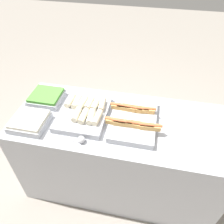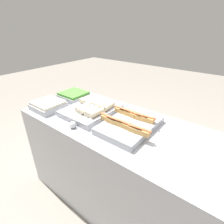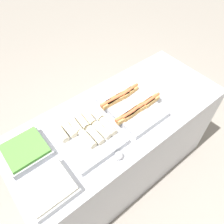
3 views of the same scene
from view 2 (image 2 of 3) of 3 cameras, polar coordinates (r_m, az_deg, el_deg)
ground_plane at (r=2.00m, az=1.74°, el=-26.09°), size 12.00×12.00×0.00m
counter at (r=1.67m, az=1.96°, el=-16.90°), size 1.73×0.73×0.89m
tray_hotdogs at (r=1.33m, az=5.81°, el=-3.66°), size 0.43×0.50×0.10m
tray_wraps at (r=1.56m, az=-6.49°, el=1.02°), size 0.38×0.48×0.10m
tray_side_front at (r=1.73m, az=-20.06°, el=2.11°), size 0.27×0.25×0.07m
tray_side_back at (r=1.89m, az=-12.37°, el=5.24°), size 0.27×0.25×0.07m
serving_spoon_near at (r=1.37m, az=-13.01°, el=-4.08°), size 0.21×0.05×0.05m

